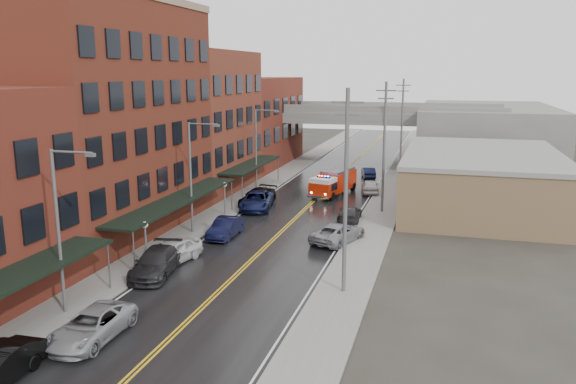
# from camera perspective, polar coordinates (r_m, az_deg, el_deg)

# --- Properties ---
(road) EXTENTS (11.00, 160.00, 0.02)m
(road) POSITION_cam_1_polar(r_m,az_deg,el_deg) (49.38, 0.50, -2.94)
(road) COLOR black
(road) RESTS_ON ground
(sidewalk_left) EXTENTS (3.00, 160.00, 0.15)m
(sidewalk_left) POSITION_cam_1_polar(r_m,az_deg,el_deg) (51.70, -7.33, -2.27)
(sidewalk_left) COLOR slate
(sidewalk_left) RESTS_ON ground
(sidewalk_right) EXTENTS (3.00, 160.00, 0.15)m
(sidewalk_right) POSITION_cam_1_polar(r_m,az_deg,el_deg) (48.03, 8.95, -3.44)
(sidewalk_right) COLOR slate
(sidewalk_right) RESTS_ON ground
(curb_left) EXTENTS (0.30, 160.00, 0.15)m
(curb_left) POSITION_cam_1_polar(r_m,az_deg,el_deg) (51.09, -5.63, -2.40)
(curb_left) COLOR gray
(curb_left) RESTS_ON ground
(curb_right) EXTENTS (0.30, 160.00, 0.15)m
(curb_right) POSITION_cam_1_polar(r_m,az_deg,el_deg) (48.24, 7.00, -3.31)
(curb_right) COLOR gray
(curb_right) RESTS_ON ground
(brick_building_b) EXTENTS (9.00, 20.00, 18.00)m
(brick_building_b) POSITION_cam_1_polar(r_m,az_deg,el_deg) (46.93, -17.83, 6.85)
(brick_building_b) COLOR maroon
(brick_building_b) RESTS_ON ground
(brick_building_c) EXTENTS (9.00, 15.00, 15.00)m
(brick_building_c) POSITION_cam_1_polar(r_m,az_deg,el_deg) (62.35, -8.85, 7.08)
(brick_building_c) COLOR brown
(brick_building_c) RESTS_ON ground
(brick_building_far) EXTENTS (9.00, 20.00, 12.00)m
(brick_building_far) POSITION_cam_1_polar(r_m,az_deg,el_deg) (78.67, -3.51, 7.14)
(brick_building_far) COLOR maroon
(brick_building_far) RESTS_ON ground
(tan_building) EXTENTS (14.00, 22.00, 5.00)m
(tan_building) POSITION_cam_1_polar(r_m,az_deg,el_deg) (57.06, 18.97, 1.02)
(tan_building) COLOR #856548
(tan_building) RESTS_ON ground
(right_far_block) EXTENTS (18.00, 30.00, 8.00)m
(right_far_block) POSITION_cam_1_polar(r_m,az_deg,el_deg) (86.63, 19.38, 5.61)
(right_far_block) COLOR slate
(right_far_block) RESTS_ON ground
(awning_1) EXTENTS (2.60, 18.00, 3.09)m
(awning_1) POSITION_cam_1_polar(r_m,az_deg,el_deg) (44.93, -11.13, -0.78)
(awning_1) COLOR black
(awning_1) RESTS_ON ground
(awning_2) EXTENTS (2.60, 13.00, 3.09)m
(awning_2) POSITION_cam_1_polar(r_m,az_deg,el_deg) (60.75, -3.71, 2.77)
(awning_2) COLOR black
(awning_2) RESTS_ON ground
(globe_lamp_1) EXTENTS (0.44, 0.44, 3.12)m
(globe_lamp_1) POSITION_cam_1_polar(r_m,az_deg,el_deg) (38.64, -14.30, -4.09)
(globe_lamp_1) COLOR #59595B
(globe_lamp_1) RESTS_ON ground
(globe_lamp_2) EXTENTS (0.44, 0.44, 3.12)m
(globe_lamp_2) POSITION_cam_1_polar(r_m,az_deg,el_deg) (50.85, -6.47, 0.10)
(globe_lamp_2) COLOR #59595B
(globe_lamp_2) RESTS_ON ground
(street_lamp_0) EXTENTS (2.64, 0.22, 9.00)m
(street_lamp_0) POSITION_cam_1_polar(r_m,az_deg,el_deg) (31.60, -22.02, -2.84)
(street_lamp_0) COLOR #59595B
(street_lamp_0) RESTS_ON ground
(street_lamp_1) EXTENTS (2.64, 0.22, 9.00)m
(street_lamp_1) POSITION_cam_1_polar(r_m,az_deg,el_deg) (44.97, -9.60, 2.15)
(street_lamp_1) COLOR #59595B
(street_lamp_1) RESTS_ON ground
(street_lamp_2) EXTENTS (2.64, 0.22, 9.00)m
(street_lamp_2) POSITION_cam_1_polar(r_m,az_deg,el_deg) (59.65, -3.04, 4.75)
(street_lamp_2) COLOR #59595B
(street_lamp_2) RESTS_ON ground
(utility_pole_0) EXTENTS (1.80, 0.24, 12.00)m
(utility_pole_0) POSITION_cam_1_polar(r_m,az_deg,el_deg) (32.13, 5.89, 0.30)
(utility_pole_0) COLOR #59595B
(utility_pole_0) RESTS_ON ground
(utility_pole_1) EXTENTS (1.80, 0.24, 12.00)m
(utility_pole_1) POSITION_cam_1_polar(r_m,az_deg,el_deg) (51.70, 9.74, 4.69)
(utility_pole_1) COLOR #59595B
(utility_pole_1) RESTS_ON ground
(utility_pole_2) EXTENTS (1.80, 0.24, 12.00)m
(utility_pole_2) POSITION_cam_1_polar(r_m,az_deg,el_deg) (71.50, 11.49, 6.66)
(utility_pole_2) COLOR #59595B
(utility_pole_2) RESTS_ON ground
(overpass) EXTENTS (40.00, 10.00, 7.50)m
(overpass) POSITION_cam_1_polar(r_m,az_deg,el_deg) (79.30, 6.65, 7.11)
(overpass) COLOR slate
(overpass) RESTS_ON ground
(fire_truck) EXTENTS (4.19, 7.58, 2.65)m
(fire_truck) POSITION_cam_1_polar(r_m,az_deg,el_deg) (59.45, 4.63, 1.03)
(fire_truck) COLOR #BB2008
(fire_truck) RESTS_ON ground
(parked_car_left_2) EXTENTS (2.44, 5.26, 1.46)m
(parked_car_left_2) POSITION_cam_1_polar(r_m,az_deg,el_deg) (29.71, -19.33, -12.71)
(parked_car_left_2) COLOR #919498
(parked_car_left_2) RESTS_ON ground
(parked_car_left_3) EXTENTS (3.30, 6.02, 1.65)m
(parked_car_left_3) POSITION_cam_1_polar(r_m,az_deg,el_deg) (37.40, -13.25, -6.97)
(parked_car_left_3) COLOR black
(parked_car_left_3) RESTS_ON ground
(parked_car_left_4) EXTENTS (2.92, 5.08, 1.63)m
(parked_car_left_4) POSITION_cam_1_polar(r_m,az_deg,el_deg) (39.37, -11.59, -5.93)
(parked_car_left_4) COLOR silver
(parked_car_left_4) RESTS_ON ground
(parked_car_left_5) EXTENTS (1.64, 4.67, 1.54)m
(parked_car_left_5) POSITION_cam_1_polar(r_m,az_deg,el_deg) (44.72, -6.36, -3.62)
(parked_car_left_5) COLOR black
(parked_car_left_5) RESTS_ON ground
(parked_car_left_6) EXTENTS (3.74, 6.31, 1.64)m
(parked_car_left_6) POSITION_cam_1_polar(r_m,az_deg,el_deg) (53.42, -3.20, -0.89)
(parked_car_left_6) COLOR #121943
(parked_car_left_6) RESTS_ON ground
(parked_car_left_7) EXTENTS (2.85, 5.62, 1.56)m
(parked_car_left_7) POSITION_cam_1_polar(r_m,az_deg,el_deg) (55.22, -3.11, -0.50)
(parked_car_left_7) COLOR black
(parked_car_left_7) RESTS_ON ground
(parked_car_right_0) EXTENTS (4.13, 5.86, 1.48)m
(parked_car_right_0) POSITION_cam_1_polar(r_m,az_deg,el_deg) (43.32, 5.13, -4.15)
(parked_car_right_0) COLOR gray
(parked_car_right_0) RESTS_ON ground
(parked_car_right_1) EXTENTS (2.13, 4.67, 1.32)m
(parked_car_right_1) POSITION_cam_1_polar(r_m,az_deg,el_deg) (49.47, 6.27, -2.20)
(parked_car_right_1) COLOR #2A292C
(parked_car_right_1) RESTS_ON ground
(parked_car_right_2) EXTENTS (2.52, 4.61, 1.49)m
(parked_car_right_2) POSITION_cam_1_polar(r_m,az_deg,el_deg) (60.95, 8.34, 0.56)
(parked_car_right_2) COLOR silver
(parked_car_right_2) RESTS_ON ground
(parked_car_right_3) EXTENTS (2.38, 4.27, 1.33)m
(parked_car_right_3) POSITION_cam_1_polar(r_m,az_deg,el_deg) (69.86, 8.17, 1.98)
(parked_car_right_3) COLOR black
(parked_car_right_3) RESTS_ON ground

